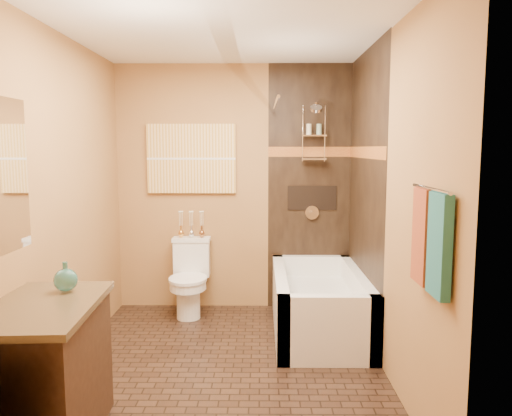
{
  "coord_description": "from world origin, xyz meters",
  "views": [
    {
      "loc": [
        0.28,
        -3.61,
        1.66
      ],
      "look_at": [
        0.24,
        0.4,
        1.17
      ],
      "focal_mm": 35.0,
      "sensor_mm": 36.0,
      "label": 1
    }
  ],
  "objects_px": {
    "sunset_painting": "(191,159)",
    "vanity": "(44,375)",
    "bathtub": "(319,308)",
    "toilet": "(190,277)"
  },
  "relations": [
    {
      "from": "bathtub",
      "to": "toilet",
      "type": "relative_size",
      "value": 2.0
    },
    {
      "from": "toilet",
      "to": "vanity",
      "type": "relative_size",
      "value": 0.79
    },
    {
      "from": "sunset_painting",
      "to": "bathtub",
      "type": "height_order",
      "value": "sunset_painting"
    },
    {
      "from": "sunset_painting",
      "to": "vanity",
      "type": "distance_m",
      "value": 2.77
    },
    {
      "from": "sunset_painting",
      "to": "vanity",
      "type": "height_order",
      "value": "sunset_painting"
    },
    {
      "from": "toilet",
      "to": "bathtub",
      "type": "bearing_deg",
      "value": -21.64
    },
    {
      "from": "sunset_painting",
      "to": "toilet",
      "type": "xyz_separation_m",
      "value": [
        -0.0,
        -0.25,
        -1.17
      ]
    },
    {
      "from": "sunset_painting",
      "to": "vanity",
      "type": "bearing_deg",
      "value": -101.24
    },
    {
      "from": "bathtub",
      "to": "vanity",
      "type": "bearing_deg",
      "value": -134.58
    },
    {
      "from": "toilet",
      "to": "vanity",
      "type": "xyz_separation_m",
      "value": [
        -0.49,
        -2.22,
        0.03
      ]
    }
  ]
}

